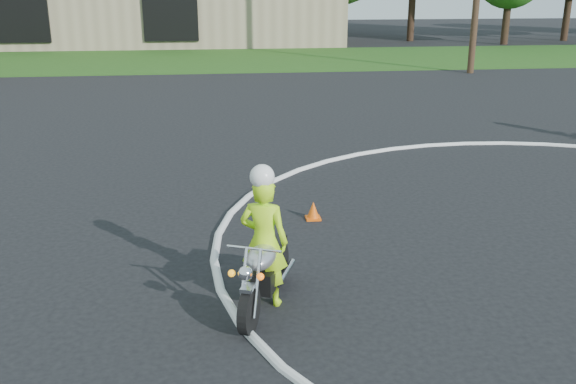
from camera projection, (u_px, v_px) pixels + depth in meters
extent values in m
cube|color=#1E4714|center=(328.00, 58.00, 32.24)|extent=(120.00, 10.00, 0.02)
cylinder|color=black|center=(249.00, 311.00, 7.04)|extent=(0.30, 0.54, 0.54)
cylinder|color=black|center=(279.00, 264.00, 8.19)|extent=(0.30, 0.54, 0.54)
cube|color=black|center=(266.00, 277.00, 7.63)|extent=(0.41, 0.55, 0.27)
ellipsoid|color=silver|center=(261.00, 257.00, 7.36)|extent=(0.51, 0.65, 0.25)
cube|color=black|center=(272.00, 245.00, 7.78)|extent=(0.41, 0.59, 0.09)
cylinder|color=silver|center=(243.00, 281.00, 7.03)|extent=(0.16, 0.31, 0.72)
cylinder|color=white|center=(257.00, 283.00, 6.99)|extent=(0.16, 0.31, 0.72)
cube|color=silver|center=(248.00, 288.00, 6.93)|extent=(0.19, 0.23, 0.04)
cylinder|color=white|center=(254.00, 249.00, 7.04)|extent=(0.59, 0.26, 0.03)
sphere|color=white|center=(245.00, 273.00, 6.80)|extent=(0.16, 0.16, 0.16)
sphere|color=#FF9C0C|center=(232.00, 273.00, 6.87)|extent=(0.08, 0.08, 0.08)
sphere|color=#FF630C|center=(260.00, 277.00, 6.79)|extent=(0.08, 0.08, 0.08)
cylinder|color=#BABAC0|center=(286.00, 273.00, 7.95)|extent=(0.33, 0.69, 0.07)
imported|color=#B8F91A|center=(264.00, 242.00, 7.54)|extent=(0.68, 0.57, 1.59)
sphere|color=white|center=(262.00, 177.00, 7.25)|extent=(0.29, 0.29, 0.29)
cone|color=#F1590C|center=(313.00, 210.00, 10.46)|extent=(0.22, 0.22, 0.30)
cube|color=#F1590C|center=(313.00, 218.00, 10.51)|extent=(0.24, 0.24, 0.03)
cube|color=black|center=(20.00, 14.00, 34.41)|extent=(3.00, 0.16, 3.00)
cube|color=black|center=(170.00, 13.00, 35.32)|extent=(3.00, 0.16, 3.00)
cylinder|color=#382619|center=(341.00, 17.00, 38.56)|extent=(0.44, 0.44, 3.24)
cylinder|color=#382619|center=(412.00, 9.00, 40.90)|extent=(0.44, 0.44, 3.96)
cylinder|color=#382619|center=(506.00, 20.00, 38.82)|extent=(0.44, 0.44, 2.88)
cylinder|color=#382619|center=(567.00, 12.00, 41.16)|extent=(0.44, 0.44, 3.60)
cylinder|color=#382619|center=(273.00, 20.00, 39.10)|extent=(0.44, 0.44, 2.88)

